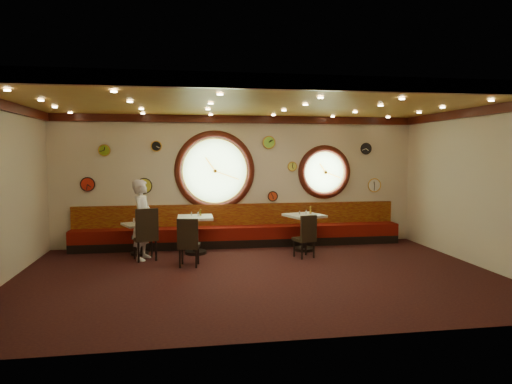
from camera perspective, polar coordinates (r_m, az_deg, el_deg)
name	(u,v)px	position (r m, az deg, el deg)	size (l,w,h in m)	color
floor	(259,275)	(8.67, 0.36, -10.38)	(9.00, 6.00, 0.00)	black
ceiling	(259,102)	(8.42, 0.37, 11.14)	(9.00, 6.00, 0.02)	gold
wall_back	(239,181)	(11.36, -2.14, 1.42)	(9.00, 0.02, 3.20)	beige
wall_front	(300,210)	(5.47, 5.57, -2.29)	(9.00, 0.02, 3.20)	beige
wall_right	(481,187)	(10.16, 26.27, 0.52)	(0.02, 6.00, 3.20)	beige
molding_back	(239,119)	(11.32, -2.14, 9.06)	(9.00, 0.10, 0.18)	#38100A
molding_front	(300,83)	(5.54, 5.57, 13.46)	(9.00, 0.10, 0.18)	#38100A
molding_right	(481,111)	(10.14, 26.36, 9.06)	(0.10, 6.00, 0.18)	#38100A
banquette_base	(241,242)	(11.27, -1.94, -6.29)	(8.00, 0.55, 0.20)	black
banquette_seat	(241,232)	(11.23, -1.95, -5.04)	(8.00, 0.55, 0.30)	#5D0C07
banquette_back	(239,215)	(11.38, -2.09, -2.87)	(8.00, 0.10, 0.55)	#650E08
porthole_left_glass	(215,171)	(11.28, -5.17, 2.66)	(1.66, 1.66, 0.02)	#9ACD7B
porthole_left_frame	(215,171)	(11.27, -5.17, 2.65)	(1.98, 1.98, 0.18)	#38100A
porthole_left_ring	(215,171)	(11.24, -5.16, 2.65)	(1.61, 1.61, 0.03)	gold
porthole_right_glass	(324,172)	(11.81, 8.52, 2.48)	(1.10, 1.10, 0.02)	#9ACD7B
porthole_right_frame	(324,172)	(11.80, 8.54, 2.47)	(1.38, 1.38, 0.18)	#38100A
porthole_right_ring	(325,172)	(11.77, 8.58, 2.47)	(1.09, 1.09, 0.03)	gold
wall_clock_0	(366,149)	(12.15, 13.57, 5.29)	(0.28, 0.28, 0.03)	black
wall_clock_1	(104,150)	(11.36, -18.43, 4.97)	(0.26, 0.26, 0.03)	#7FA921
wall_clock_2	(144,186)	(11.28, -13.80, 0.75)	(0.36, 0.36, 0.03)	yellow
wall_clock_3	(292,166)	(11.55, 4.55, 3.21)	(0.22, 0.22, 0.03)	#E0E94D
wall_clock_4	(88,184)	(11.45, -20.30, 0.90)	(0.32, 0.32, 0.03)	red
wall_clock_5	(269,142)	(11.42, 1.63, 6.21)	(0.30, 0.30, 0.03)	#88D743
wall_clock_6	(273,196)	(11.48, 2.10, -0.54)	(0.24, 0.24, 0.03)	#DF431A
wall_clock_7	(156,146)	(11.23, -12.36, 5.62)	(0.24, 0.24, 0.03)	black
wall_clock_8	(374,185)	(12.28, 14.56, 0.83)	(0.34, 0.34, 0.03)	white
table_a	(139,235)	(10.63, -14.39, -5.21)	(0.85, 0.85, 0.71)	black
table_b	(195,230)	(10.46, -7.59, -4.75)	(0.79, 0.79, 0.86)	black
table_c	(304,228)	(10.77, 6.04, -4.46)	(0.98, 0.98, 0.86)	black
chair_a	(146,231)	(9.95, -13.59, -4.74)	(0.60, 0.60, 0.70)	black
chair_b	(188,239)	(9.25, -8.46, -5.86)	(0.48, 0.48, 0.61)	black
chair_c	(306,233)	(10.00, 6.31, -5.17)	(0.50, 0.50, 0.59)	black
condiment_a_salt	(134,220)	(10.68, -15.01, -3.45)	(0.04, 0.04, 0.11)	silver
condiment_b_salt	(191,214)	(10.50, -8.07, -2.71)	(0.03, 0.03, 0.09)	silver
condiment_c_salt	(300,213)	(10.69, 5.46, -2.58)	(0.03, 0.03, 0.09)	#B8B9BD
condiment_a_pepper	(137,222)	(10.53, -14.60, -3.61)	(0.03, 0.03, 0.10)	#BDBCC1
condiment_b_pepper	(198,214)	(10.39, -7.24, -2.76)	(0.04, 0.04, 0.10)	silver
condiment_c_pepper	(306,212)	(10.69, 6.28, -2.53)	(0.04, 0.04, 0.11)	silver
condiment_a_bottle	(142,219)	(10.63, -14.06, -3.33)	(0.05, 0.05, 0.16)	yellow
condiment_b_bottle	(200,213)	(10.46, -6.96, -2.57)	(0.05, 0.05, 0.15)	gold
condiment_c_bottle	(310,210)	(10.85, 6.83, -2.25)	(0.06, 0.06, 0.18)	gold
waiter	(143,220)	(10.07, -13.99, -3.38)	(0.63, 0.41, 1.72)	white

